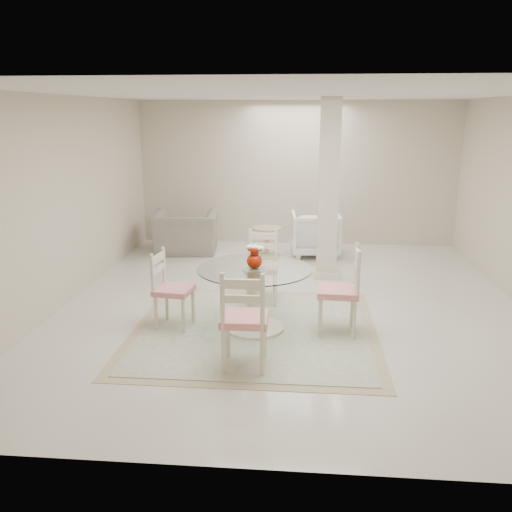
# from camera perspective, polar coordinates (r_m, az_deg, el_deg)

# --- Properties ---
(ground) EXTENTS (7.00, 7.00, 0.00)m
(ground) POSITION_cam_1_polar(r_m,az_deg,el_deg) (7.29, 3.74, -5.03)
(ground) COLOR silver
(ground) RESTS_ON ground
(room_shell) EXTENTS (6.02, 7.02, 2.71)m
(room_shell) POSITION_cam_1_polar(r_m,az_deg,el_deg) (6.88, 4.00, 9.65)
(room_shell) COLOR beige
(room_shell) RESTS_ON ground
(column) EXTENTS (0.30, 0.30, 2.70)m
(column) POSITION_cam_1_polar(r_m,az_deg,el_deg) (8.24, 7.63, 6.89)
(column) COLOR beige
(column) RESTS_ON ground
(area_rug) EXTENTS (2.85, 2.85, 0.02)m
(area_rug) POSITION_cam_1_polar(r_m,az_deg,el_deg) (6.43, -0.16, -7.74)
(area_rug) COLOR tan
(area_rug) RESTS_ON ground
(dining_table) EXTENTS (1.32, 1.32, 0.76)m
(dining_table) POSITION_cam_1_polar(r_m,az_deg,el_deg) (6.29, -0.16, -4.55)
(dining_table) COLOR beige
(dining_table) RESTS_ON ground
(red_vase) EXTENTS (0.21, 0.18, 0.27)m
(red_vase) POSITION_cam_1_polar(r_m,az_deg,el_deg) (6.15, -0.16, -0.14)
(red_vase) COLOR #A41D05
(red_vase) RESTS_ON dining_table
(dining_chair_east) EXTENTS (0.47, 0.47, 1.14)m
(dining_chair_east) POSITION_cam_1_polar(r_m,az_deg,el_deg) (6.20, 9.30, -2.94)
(dining_chair_east) COLOR beige
(dining_chair_east) RESTS_ON ground
(dining_chair_north) EXTENTS (0.43, 0.43, 1.07)m
(dining_chair_north) POSITION_cam_1_polar(r_m,az_deg,el_deg) (7.21, 0.67, -0.54)
(dining_chair_north) COLOR #EDE4C3
(dining_chair_north) RESTS_ON ground
(dining_chair_west) EXTENTS (0.46, 0.46, 1.03)m
(dining_chair_west) POSITION_cam_1_polar(r_m,az_deg,el_deg) (6.43, -9.21, -2.87)
(dining_chair_west) COLOR beige
(dining_chair_west) RESTS_ON ground
(dining_chair_south) EXTENTS (0.47, 0.47, 1.15)m
(dining_chair_south) POSITION_cam_1_polar(r_m,az_deg,el_deg) (5.26, -1.30, -6.01)
(dining_chair_south) COLOR beige
(dining_chair_south) RESTS_ON ground
(recliner_taupe) EXTENTS (1.22, 1.09, 0.74)m
(recliner_taupe) POSITION_cam_1_polar(r_m,az_deg,el_deg) (9.89, -7.44, 2.47)
(recliner_taupe) COLOR gray
(recliner_taupe) RESTS_ON ground
(armchair_white) EXTENTS (0.89, 0.92, 0.78)m
(armchair_white) POSITION_cam_1_polar(r_m,az_deg,el_deg) (9.68, 6.25, 2.35)
(armchair_white) COLOR white
(armchair_white) RESTS_ON ground
(side_table) EXTENTS (0.51, 0.51, 0.53)m
(side_table) POSITION_cam_1_polar(r_m,az_deg,el_deg) (9.53, 1.14, 1.35)
(side_table) COLOR tan
(side_table) RESTS_ON ground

